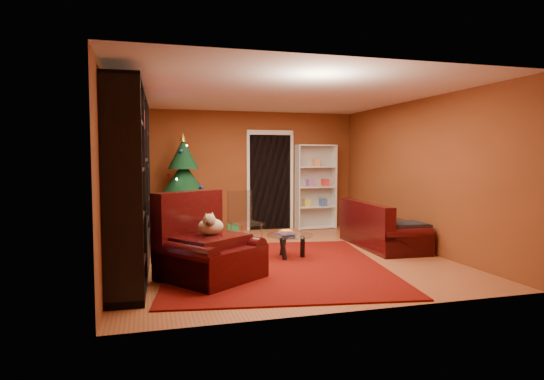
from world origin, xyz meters
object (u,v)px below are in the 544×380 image
object	(u,v)px
white_bookshelf	(316,187)
media_unit	(129,183)
christmas_tree	(184,187)
sofa	(383,224)
gift_box_teal	(186,235)
gift_box_red	(191,229)
gift_box_green	(233,229)
dog	(211,227)
acrylic_chair	(246,224)
armchair	(211,245)
rug	(276,266)
coffee_table	(290,246)

from	to	relation	value
white_bookshelf	media_unit	bearing A→B (deg)	-142.73
christmas_tree	sofa	size ratio (longest dim) A/B	1.10
media_unit	sofa	world-z (taller)	media_unit
gift_box_teal	gift_box_red	world-z (taller)	gift_box_teal
gift_box_green	dog	bearing A→B (deg)	-105.41
gift_box_teal	acrylic_chair	bearing A→B (deg)	-45.38
media_unit	dog	size ratio (longest dim) A/B	8.09
media_unit	acrylic_chair	size ratio (longest dim) A/B	3.52
gift_box_red	white_bookshelf	world-z (taller)	white_bookshelf
christmas_tree	armchair	bearing A→B (deg)	-88.48
white_bookshelf	acrylic_chair	world-z (taller)	white_bookshelf
christmas_tree	gift_box_red	distance (m)	1.00
gift_box_green	white_bookshelf	size ratio (longest dim) A/B	0.12
rug	acrylic_chair	bearing A→B (deg)	96.72
media_unit	christmas_tree	world-z (taller)	media_unit
armchair	sofa	xyz separation A→B (m)	(3.27, 1.39, -0.05)
rug	gift_box_teal	distance (m)	2.55
rug	christmas_tree	distance (m)	3.20
rug	media_unit	size ratio (longest dim) A/B	1.11
gift_box_teal	acrylic_chair	xyz separation A→B (m)	(0.95, -0.97, 0.31)
christmas_tree	gift_box_green	world-z (taller)	christmas_tree
rug	christmas_tree	bearing A→B (deg)	111.11
rug	coffee_table	distance (m)	0.64
white_bookshelf	coffee_table	xyz separation A→B (m)	(-1.49, -2.77, -0.75)
gift_box_teal	coffee_table	distance (m)	2.34
media_unit	rug	bearing A→B (deg)	-4.65
rug	gift_box_green	bearing A→B (deg)	91.96
gift_box_teal	gift_box_green	distance (m)	1.18
gift_box_red	acrylic_chair	size ratio (longest dim) A/B	0.25
gift_box_green	sofa	world-z (taller)	sofa
gift_box_teal	sofa	bearing A→B (deg)	-21.68
gift_box_red	acrylic_chair	world-z (taller)	acrylic_chair
rug	dog	bearing A→B (deg)	-159.91
rug	gift_box_teal	xyz separation A→B (m)	(-1.11, 2.29, 0.14)
gift_box_green	gift_box_teal	bearing A→B (deg)	-149.41
rug	christmas_tree	size ratio (longest dim) A/B	1.70
rug	gift_box_green	distance (m)	2.89
media_unit	acrylic_chair	bearing A→B (deg)	32.06
coffee_table	gift_box_red	bearing A→B (deg)	115.41
sofa	coffee_table	distance (m)	1.96
rug	white_bookshelf	size ratio (longest dim) A/B	1.86
christmas_tree	dog	size ratio (longest dim) A/B	5.29
gift_box_red	dog	distance (m)	3.61
christmas_tree	acrylic_chair	world-z (taller)	christmas_tree
sofa	armchair	bearing A→B (deg)	115.54
rug	christmas_tree	world-z (taller)	christmas_tree
christmas_tree	coffee_table	xyz separation A→B (m)	(1.46, -2.35, -0.83)
media_unit	armchair	xyz separation A→B (m)	(1.03, -0.66, -0.78)
acrylic_chair	armchair	bearing A→B (deg)	-134.26
media_unit	acrylic_chair	world-z (taller)	media_unit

